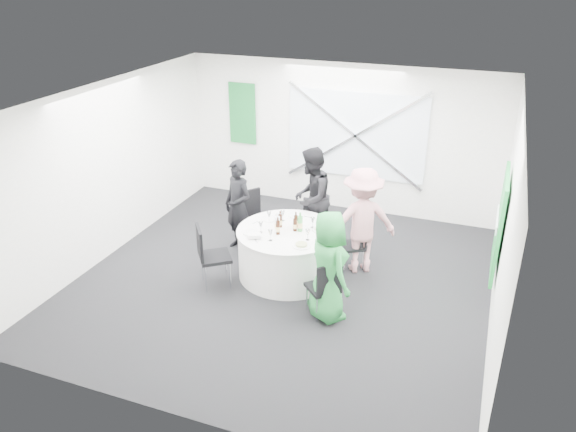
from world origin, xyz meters
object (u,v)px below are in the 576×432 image
(clear_water_bottle, at_px, (277,224))
(chair_back_left, at_px, (253,215))
(chair_back_right, at_px, (357,241))
(person_woman_green, at_px, (328,266))
(person_man_back, at_px, (311,198))
(green_water_bottle, at_px, (300,224))
(banquet_table, at_px, (288,253))
(person_woman_pink, at_px, (362,221))
(chair_front_left, at_px, (209,252))
(chair_back, at_px, (311,220))
(chair_front_right, at_px, (325,285))
(person_man_back_left, at_px, (238,206))

(clear_water_bottle, bearing_deg, chair_back_left, 135.51)
(chair_back_right, xyz_separation_m, person_woman_green, (-0.04, -1.42, 0.31))
(person_man_back, distance_m, green_water_bottle, 1.06)
(banquet_table, xyz_separation_m, person_woman_pink, (0.99, 0.55, 0.46))
(chair_back_right, distance_m, person_woman_pink, 0.38)
(chair_front_left, distance_m, clear_water_bottle, 1.10)
(person_woman_green, bearing_deg, banquet_table, -0.00)
(chair_back_left, xyz_separation_m, green_water_bottle, (1.05, -0.60, 0.29))
(person_man_back, bearing_deg, chair_back, 24.02)
(chair_back_left, xyz_separation_m, person_woman_green, (1.77, -1.50, 0.19))
(green_water_bottle, bearing_deg, chair_back, 98.36)
(clear_water_bottle, bearing_deg, chair_front_right, -38.80)
(banquet_table, bearing_deg, green_water_bottle, 16.46)
(person_man_back, relative_size, person_woman_green, 1.10)
(chair_back, xyz_separation_m, person_woman_pink, (0.96, -0.46, 0.36))
(chair_back, xyz_separation_m, person_man_back, (-0.04, 0.08, 0.38))
(clear_water_bottle, bearing_deg, person_woman_pink, 28.59)
(chair_back_left, relative_size, person_man_back, 0.58)
(chair_front_right, xyz_separation_m, person_man_back, (-0.88, 1.98, 0.35))
(chair_back, distance_m, person_woman_green, 2.08)
(banquet_table, distance_m, chair_front_right, 1.25)
(chair_back_left, bearing_deg, person_man_back, -26.38)
(chair_back, bearing_deg, person_woman_pink, -23.95)
(chair_front_left, relative_size, person_woman_green, 0.62)
(chair_front_left, bearing_deg, chair_back, -66.60)
(person_man_back_left, bearing_deg, chair_front_left, -59.74)
(chair_back_left, xyz_separation_m, clear_water_bottle, (0.73, -0.72, 0.29))
(person_woman_pink, height_order, green_water_bottle, person_woman_pink)
(chair_back_left, bearing_deg, clear_water_bottle, -97.91)
(person_woman_green, relative_size, green_water_bottle, 5.22)
(chair_back, height_order, chair_front_right, chair_front_right)
(chair_back, height_order, green_water_bottle, green_water_bottle)
(chair_front_left, relative_size, person_woman_pink, 0.58)
(chair_back, xyz_separation_m, chair_back_right, (0.90, -0.45, -0.01))
(chair_back_right, bearing_deg, person_woman_pink, 45.71)
(person_man_back_left, relative_size, clear_water_bottle, 5.35)
(chair_back, height_order, person_woman_green, person_woman_green)
(chair_front_right, height_order, green_water_bottle, green_water_bottle)
(chair_front_left, height_order, clear_water_bottle, clear_water_bottle)
(chair_front_left, xyz_separation_m, green_water_bottle, (1.14, 0.77, 0.30))
(banquet_table, distance_m, clear_water_bottle, 0.52)
(chair_front_right, distance_m, person_woman_pink, 1.49)
(chair_back, bearing_deg, clear_water_bottle, -97.49)
(person_woman_pink, bearing_deg, chair_back, -54.83)
(banquet_table, relative_size, chair_front_right, 1.80)
(green_water_bottle, bearing_deg, person_man_back, 99.64)
(chair_back_left, distance_m, chair_back_right, 1.81)
(chair_back_left, relative_size, chair_back_right, 1.22)
(chair_back_right, bearing_deg, green_water_bottle, -87.08)
(chair_back_right, relative_size, chair_front_right, 0.94)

